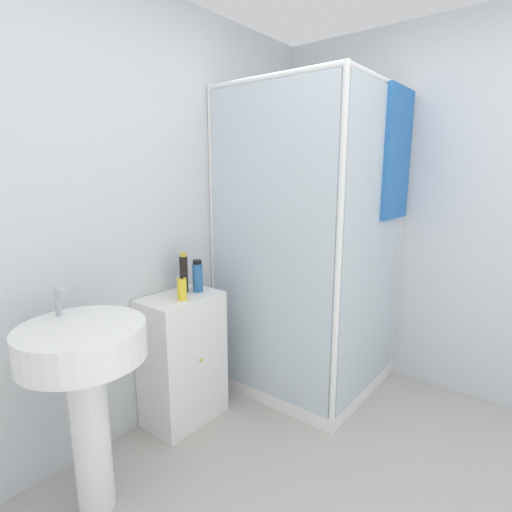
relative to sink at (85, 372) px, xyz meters
name	(u,v)px	position (x,y,z in m)	size (l,w,h in m)	color
wall_back	(115,222)	(0.44, 0.39, 0.58)	(6.40, 0.06, 2.50)	silver
shower_enclosure	(315,311)	(1.57, -0.23, -0.11)	(0.98, 1.01, 2.06)	white
vanity_cabinet	(183,358)	(0.72, 0.20, -0.27)	(0.48, 0.33, 0.80)	white
sink	(85,372)	(0.00, 0.00, 0.00)	(0.53, 0.53, 1.02)	white
soap_dispenser	(182,289)	(0.67, 0.13, 0.19)	(0.05, 0.06, 0.16)	yellow
shampoo_bottle_tall_black	(184,273)	(0.78, 0.24, 0.25)	(0.05, 0.05, 0.25)	black
shampoo_bottle_blue	(198,276)	(0.85, 0.18, 0.22)	(0.06, 0.06, 0.20)	#2D66A3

